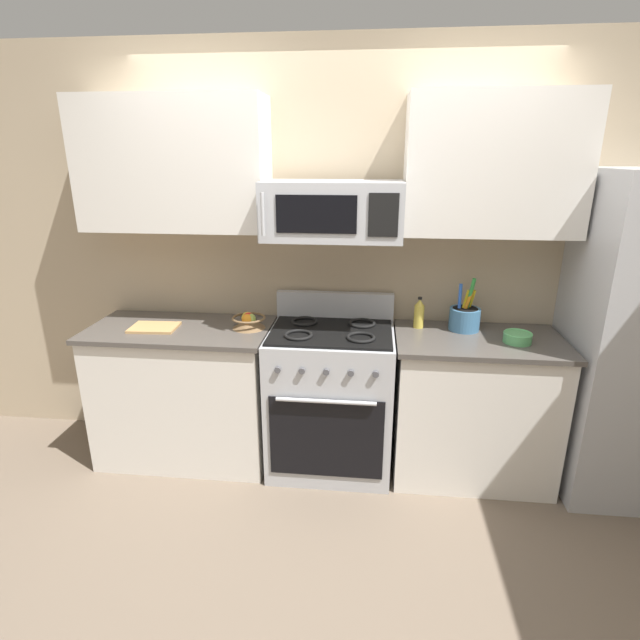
% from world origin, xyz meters
% --- Properties ---
extents(ground_plane, '(16.00, 16.00, 0.00)m').
position_xyz_m(ground_plane, '(0.00, 0.00, 0.00)').
color(ground_plane, '#6B5B4C').
extents(wall_back, '(8.00, 0.10, 2.60)m').
position_xyz_m(wall_back, '(0.00, 1.03, 1.30)').
color(wall_back, tan).
rests_on(wall_back, ground).
extents(counter_left, '(1.13, 0.60, 0.91)m').
position_xyz_m(counter_left, '(-0.96, 0.66, 0.46)').
color(counter_left, silver).
rests_on(counter_left, ground).
extents(range_oven, '(0.76, 0.65, 1.09)m').
position_xyz_m(range_oven, '(-0.00, 0.66, 0.47)').
color(range_oven, '#B2B5BA').
rests_on(range_oven, ground).
extents(counter_right, '(0.98, 0.60, 0.91)m').
position_xyz_m(counter_right, '(0.88, 0.66, 0.46)').
color(counter_right, silver).
rests_on(counter_right, ground).
extents(microwave, '(0.79, 0.44, 0.32)m').
position_xyz_m(microwave, '(-0.00, 0.69, 1.64)').
color(microwave, '#B2B5BA').
extents(upper_cabinets_left, '(1.12, 0.34, 0.77)m').
position_xyz_m(upper_cabinets_left, '(-0.96, 0.81, 1.88)').
color(upper_cabinets_left, silver).
extents(upper_cabinets_right, '(0.97, 0.34, 0.77)m').
position_xyz_m(upper_cabinets_right, '(0.89, 0.81, 1.88)').
color(upper_cabinets_right, silver).
extents(utensil_crock, '(0.19, 0.19, 0.33)m').
position_xyz_m(utensil_crock, '(0.81, 0.81, 0.99)').
color(utensil_crock, teal).
rests_on(utensil_crock, counter_right).
extents(fruit_basket, '(0.21, 0.21, 0.10)m').
position_xyz_m(fruit_basket, '(-0.52, 0.69, 0.96)').
color(fruit_basket, brown).
rests_on(fruit_basket, counter_left).
extents(cutting_board, '(0.29, 0.22, 0.02)m').
position_xyz_m(cutting_board, '(-1.10, 0.61, 0.92)').
color(cutting_board, tan).
rests_on(cutting_board, counter_left).
extents(bottle_oil, '(0.06, 0.06, 0.20)m').
position_xyz_m(bottle_oil, '(0.53, 0.82, 1.00)').
color(bottle_oil, gold).
rests_on(bottle_oil, counter_right).
extents(prep_bowl, '(0.16, 0.16, 0.06)m').
position_xyz_m(prep_bowl, '(1.08, 0.61, 0.94)').
color(prep_bowl, '#59AD66').
rests_on(prep_bowl, counter_right).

